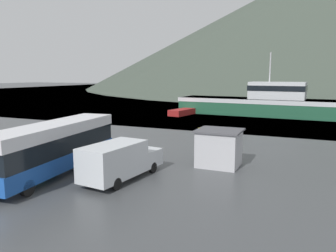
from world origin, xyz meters
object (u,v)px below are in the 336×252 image
at_px(fishing_boat, 263,103).
at_px(dock_kiosk, 219,148).
at_px(small_boat, 182,112).
at_px(storage_bin, 47,152).
at_px(delivery_van, 120,160).
at_px(tour_bus, 55,146).

relative_size(fishing_boat, dock_kiosk, 8.51).
xyz_separation_m(fishing_boat, small_boat, (-11.79, -4.58, -1.52)).
distance_m(dock_kiosk, small_boat, 29.52).
bearing_deg(small_boat, storage_bin, -78.86).
distance_m(delivery_van, small_boat, 33.01).
distance_m(tour_bus, fishing_boat, 38.02).
bearing_deg(small_boat, delivery_van, -65.21).
bearing_deg(delivery_van, storage_bin, 171.50).
bearing_deg(storage_bin, delivery_van, -15.01).
xyz_separation_m(dock_kiosk, small_boat, (-12.92, 26.53, -0.83)).
bearing_deg(storage_bin, tour_bus, -38.73).
bearing_deg(small_boat, tour_bus, -73.00).
xyz_separation_m(storage_bin, dock_kiosk, (12.53, 3.34, 0.79)).
xyz_separation_m(tour_bus, fishing_boat, (8.02, 37.17, 0.13)).
height_order(tour_bus, small_boat, tour_bus).
bearing_deg(dock_kiosk, delivery_van, -130.97).
relative_size(tour_bus, delivery_van, 1.77).
bearing_deg(storage_bin, fishing_boat, 71.69).
bearing_deg(dock_kiosk, tour_bus, -146.52).
bearing_deg(dock_kiosk, storage_bin, -165.09).
distance_m(tour_bus, storage_bin, 4.54).
bearing_deg(fishing_boat, storage_bin, 164.93).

